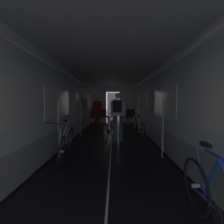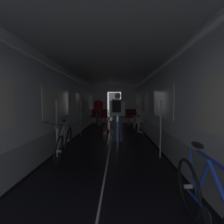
{
  "view_description": "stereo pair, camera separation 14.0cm",
  "coord_description": "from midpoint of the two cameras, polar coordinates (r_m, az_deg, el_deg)",
  "views": [
    {
      "loc": [
        0.09,
        -1.82,
        1.35
      ],
      "look_at": [
        0.0,
        4.8,
        0.96
      ],
      "focal_mm": 26.01,
      "sensor_mm": 36.0,
      "label": 1
    },
    {
      "loc": [
        0.23,
        -1.81,
        1.35
      ],
      "look_at": [
        0.0,
        4.8,
        0.96
      ],
      "focal_mm": 26.01,
      "sensor_mm": 36.0,
      "label": 2
    }
  ],
  "objects": [
    {
      "name": "bicycle_white",
      "position": [
        6.19,
        8.35,
        -5.67
      ],
      "size": [
        0.49,
        1.69,
        0.95
      ],
      "color": "black",
      "rests_on": "ground"
    },
    {
      "name": "bench_seat_far_left",
      "position": [
        9.98,
        -5.33,
        -1.14
      ],
      "size": [
        0.98,
        0.51,
        0.95
      ],
      "color": "gray",
      "rests_on": "ground"
    },
    {
      "name": "ground_plane",
      "position": [
        2.27,
        -4.17,
        -33.22
      ],
      "size": [
        60.0,
        60.0,
        0.0
      ],
      "primitive_type": "plane",
      "color": "black"
    },
    {
      "name": "bench_seat_far_right",
      "position": [
        9.95,
        5.04,
        -1.16
      ],
      "size": [
        0.98,
        0.51,
        0.95
      ],
      "color": "gray",
      "rests_on": "ground"
    },
    {
      "name": "person_cyclist_aisle",
      "position": [
        5.58,
        1.42,
        -0.08
      ],
      "size": [
        0.55,
        0.43,
        1.69
      ],
      "color": "#384C75",
      "rests_on": "ground"
    },
    {
      "name": "train_car_shell",
      "position": [
        5.43,
        -0.93,
        7.03
      ],
      "size": [
        3.14,
        12.34,
        2.57
      ],
      "color": "black",
      "rests_on": "ground"
    },
    {
      "name": "person_standing_near_bench",
      "position": [
        9.58,
        -5.57,
        1.11
      ],
      "size": [
        0.53,
        0.23,
        1.69
      ],
      "color": "brown",
      "rests_on": "ground"
    },
    {
      "name": "bicycle_blue",
      "position": [
        1.95,
        32.19,
        -26.87
      ],
      "size": [
        0.44,
        1.69,
        0.95
      ],
      "color": "black",
      "rests_on": "ground"
    },
    {
      "name": "bicycle_red_in_aisle",
      "position": [
        5.92,
        -1.57,
        -6.04
      ],
      "size": [
        0.59,
        1.66,
        0.94
      ],
      "color": "black",
      "rests_on": "ground"
    },
    {
      "name": "bicycle_silver",
      "position": [
        4.13,
        -16.85,
        -10.38
      ],
      "size": [
        0.44,
        1.7,
        0.96
      ],
      "color": "black",
      "rests_on": "ground"
    }
  ]
}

